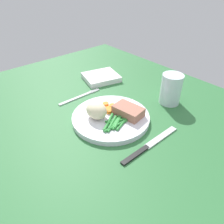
{
  "coord_description": "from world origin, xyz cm",
  "views": [
    {
      "loc": [
        36.76,
        -33.54,
        41.19
      ],
      "look_at": [
        -2.43,
        0.47,
        4.6
      ],
      "focal_mm": 34.21,
      "sensor_mm": 36.0,
      "label": 1
    }
  ],
  "objects": [
    {
      "name": "meat_portion",
      "position": [
        0.7,
        4.12,
        4.96
      ],
      "size": [
        9.38,
        6.65,
        2.73
      ],
      "primitive_type": "cube",
      "rotation": [
        0.0,
        0.0,
        0.15
      ],
      "color": "#A86B56",
      "rests_on": "dinner_plate"
    },
    {
      "name": "dining_table",
      "position": [
        0.0,
        0.0,
        1.0
      ],
      "size": [
        120.0,
        90.0,
        2.0
      ],
      "color": "#2D6B38",
      "rests_on": "ground"
    },
    {
      "name": "water_glass",
      "position": [
        3.06,
        21.32,
        6.32
      ],
      "size": [
        6.82,
        6.82,
        10.17
      ],
      "color": "silver",
      "rests_on": "dining_table"
    },
    {
      "name": "mashed_potatoes",
      "position": [
        -4.52,
        -3.71,
        6.04
      ],
      "size": [
        6.81,
        5.51,
        4.88
      ],
      "primitive_type": "ellipsoid",
      "color": "beige",
      "rests_on": "dinner_plate"
    },
    {
      "name": "knife",
      "position": [
        12.7,
        0.18,
        2.2
      ],
      "size": [
        1.7,
        20.5,
        0.64
      ],
      "rotation": [
        0.0,
        0.0,
        0.05
      ],
      "color": "black",
      "rests_on": "dining_table"
    },
    {
      "name": "carrot_slices",
      "position": [
        -5.18,
        1.65,
        4.13
      ],
      "size": [
        5.29,
        4.41,
        1.16
      ],
      "color": "orange",
      "rests_on": "dinner_plate"
    },
    {
      "name": "dinner_plate",
      "position": [
        -2.43,
        0.47,
        2.8
      ],
      "size": [
        23.22,
        23.22,
        1.6
      ],
      "primitive_type": "cylinder",
      "color": "white",
      "rests_on": "dining_table"
    },
    {
      "name": "napkin",
      "position": [
        -25.49,
        14.63,
        3.02
      ],
      "size": [
        14.62,
        15.76,
        2.04
      ],
      "primitive_type": "cube",
      "rotation": [
        0.0,
        0.0,
        -0.26
      ],
      "color": "white",
      "rests_on": "dining_table"
    },
    {
      "name": "fork",
      "position": [
        -19.57,
        0.21,
        2.2
      ],
      "size": [
        1.44,
        16.6,
        0.4
      ],
      "rotation": [
        0.0,
        0.0,
        0.06
      ],
      "color": "silver",
      "rests_on": "dining_table"
    },
    {
      "name": "green_beans",
      "position": [
        1.31,
        -1.53,
        3.97
      ],
      "size": [
        7.35,
        10.03,
        0.87
      ],
      "color": "#2D8C38",
      "rests_on": "dinner_plate"
    }
  ]
}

